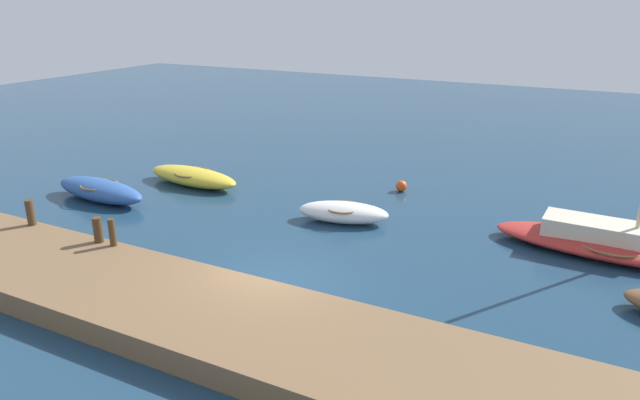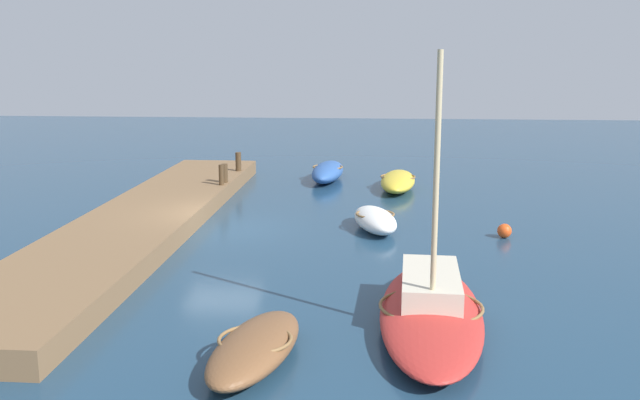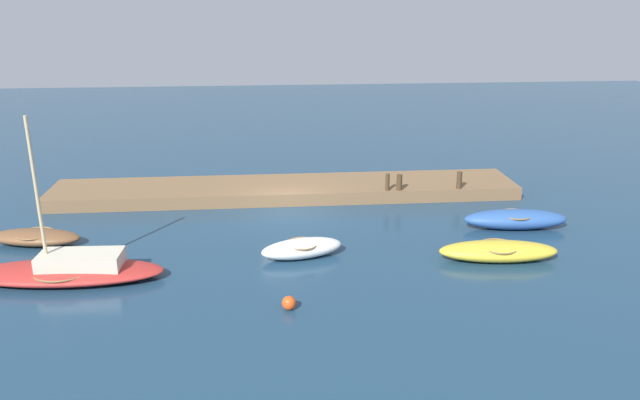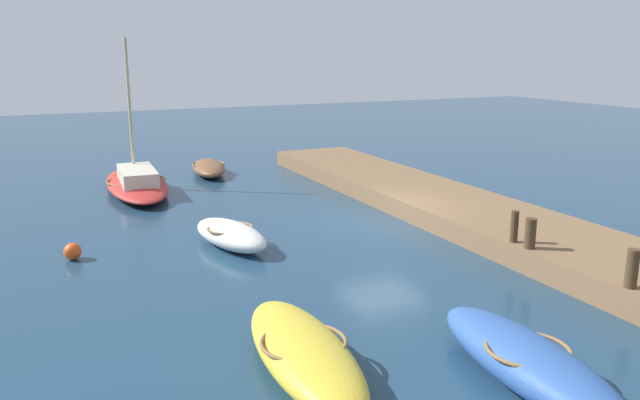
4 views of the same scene
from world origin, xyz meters
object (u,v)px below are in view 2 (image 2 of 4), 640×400
Objects in this scene: rowboat_blue at (328,172)px; rowboat_brown at (255,347)px; mooring_post_west at (238,162)px; marker_buoy at (504,231)px; mooring_post_mid_west at (224,173)px; dinghy_white at (375,220)px; sailboat_red at (431,307)px; mooring_post_mid_east at (221,175)px; rowboat_yellow at (398,181)px.

rowboat_brown is at bearing 3.97° from rowboat_blue.
mooring_post_west reaches higher than marker_buoy.
mooring_post_west is 2.94m from mooring_post_mid_west.
rowboat_blue is 5.42× the size of mooring_post_west.
dinghy_white is 0.88× the size of rowboat_brown.
mooring_post_mid_west is 1.67× the size of marker_buoy.
mooring_post_mid_west is (-5.06, -6.15, 0.63)m from dinghy_white.
sailboat_red is at bearing 132.78° from rowboat_brown.
mooring_post_mid_west reaches higher than dinghy_white.
mooring_post_mid_east is (-4.49, -6.15, 0.66)m from dinghy_white.
mooring_post_west is (-16.31, -7.40, 0.64)m from sailboat_red.
rowboat_blue is (-1.93, -3.18, 0.05)m from rowboat_yellow.
rowboat_yellow is at bearing 84.89° from mooring_post_west.
mooring_post_mid_west reaches higher than marker_buoy.
marker_buoy is at bearing 63.34° from mooring_post_mid_east.
mooring_post_mid_east is 1.79× the size of marker_buoy.
rowboat_yellow is 5.52× the size of mooring_post_west.
sailboat_red reaches higher than marker_buoy.
rowboat_blue is 11.83m from marker_buoy.
rowboat_blue is at bearing 140.93° from mooring_post_mid_east.
sailboat_red reaches higher than mooring_post_mid_west.
rowboat_yellow is 7.48m from mooring_post_mid_west.
rowboat_brown is at bearing -54.29° from sailboat_red.
rowboat_blue is (-17.61, -3.49, 0.03)m from sailboat_red.
rowboat_blue is at bearing -147.50° from marker_buoy.
rowboat_brown is 8.41× the size of marker_buoy.
marker_buoy is at bearing 157.02° from rowboat_brown.
dinghy_white is 4.17m from marker_buoy.
rowboat_brown is at bearing 14.67° from mooring_post_mid_east.
mooring_post_mid_east is (3.52, 0.00, -0.00)m from mooring_post_west.
mooring_post_mid_east reaches higher than marker_buoy.
rowboat_blue is at bearing -117.06° from rowboat_yellow.
marker_buoy is (-9.91, 6.32, -0.08)m from rowboat_brown.
sailboat_red reaches higher than rowboat_blue.
dinghy_white is at bearing 177.77° from rowboat_brown.
rowboat_brown is 16.14m from mooring_post_mid_west.
rowboat_brown is at bearing -5.65° from rowboat_yellow.
dinghy_white is 4.42× the size of mooring_post_mid_west.
dinghy_white is at bearing 50.54° from mooring_post_mid_west.
mooring_post_west is at bearing -130.19° from marker_buoy.
rowboat_blue reaches higher than marker_buoy.
mooring_post_west reaches higher than mooring_post_mid_west.
sailboat_red is 9.14× the size of mooring_post_mid_west.
mooring_post_west reaches higher than mooring_post_mid_east.
dinghy_white is 0.74× the size of rowboat_yellow.
dinghy_white is 7.64m from mooring_post_mid_east.
rowboat_yellow is at bearing 112.14° from mooring_post_mid_east.
rowboat_yellow is 3.72m from rowboat_blue.
rowboat_brown is 19.01m from mooring_post_west.
mooring_post_west is 13.46m from marker_buoy.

